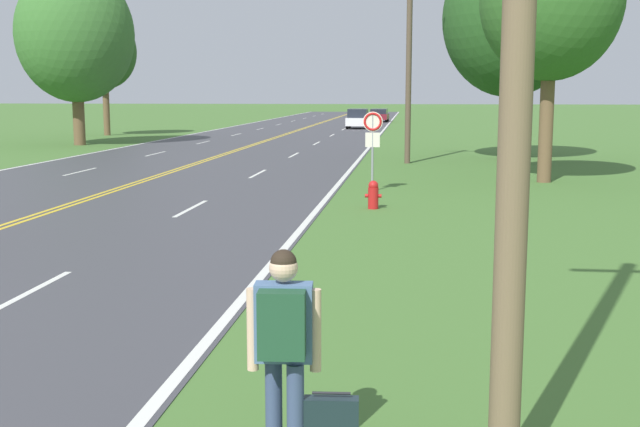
% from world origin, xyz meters
% --- Properties ---
extents(hitchhiker_person, '(0.60, 0.43, 1.77)m').
position_xyz_m(hitchhiker_person, '(8.17, 2.53, 1.09)').
color(hitchhiker_person, '#38476B').
rests_on(hitchhiker_person, ground).
extents(fire_hydrant, '(0.43, 0.27, 0.74)m').
position_xyz_m(fire_hydrant, '(8.14, 17.09, 0.37)').
color(fire_hydrant, red).
rests_on(fire_hydrant, ground).
extents(traffic_sign, '(0.60, 0.10, 2.43)m').
position_xyz_m(traffic_sign, '(7.92, 20.77, 1.82)').
color(traffic_sign, gray).
rests_on(traffic_sign, ground).
extents(utility_pole_midground, '(1.80, 0.24, 8.50)m').
position_xyz_m(utility_pole_midground, '(8.89, 30.72, 4.41)').
color(utility_pole_midground, brown).
rests_on(utility_pole_midground, ground).
extents(tree_behind_sign, '(4.43, 4.43, 8.32)m').
position_xyz_m(tree_behind_sign, '(-12.27, 50.72, 5.74)').
color(tree_behind_sign, brown).
rests_on(tree_behind_sign, ground).
extents(tree_mid_treeline, '(6.57, 6.57, 9.98)m').
position_xyz_m(tree_mid_treeline, '(-9.90, 40.51, 6.19)').
color(tree_mid_treeline, brown).
rests_on(tree_mid_treeline, ground).
extents(tree_right_cluster, '(5.95, 5.95, 9.63)m').
position_xyz_m(tree_right_cluster, '(13.28, 33.04, 6.19)').
color(tree_right_cluster, '#473828').
rests_on(tree_right_cluster, ground).
extents(car_white_hatchback_mid_near, '(1.77, 3.67, 1.63)m').
position_xyz_m(car_white_hatchback_mid_near, '(4.48, 63.26, 0.85)').
color(car_white_hatchback_mid_near, black).
rests_on(car_white_hatchback_mid_near, ground).
extents(car_maroon_hatchback_mid_far, '(1.94, 4.30, 1.31)m').
position_xyz_m(car_maroon_hatchback_mid_far, '(5.55, 78.85, 0.71)').
color(car_maroon_hatchback_mid_far, black).
rests_on(car_maroon_hatchback_mid_far, ground).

